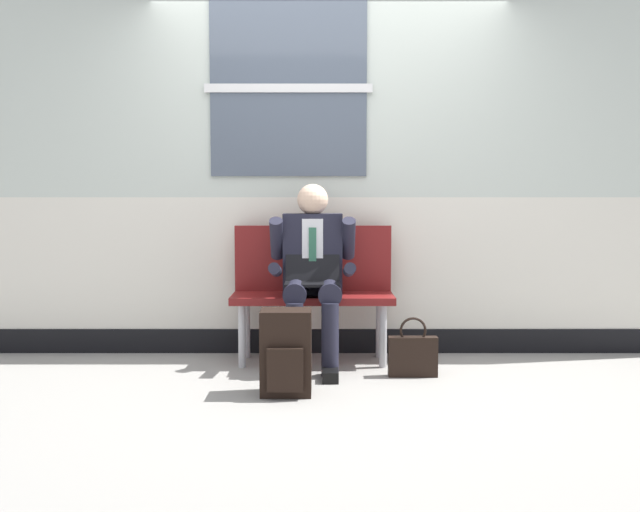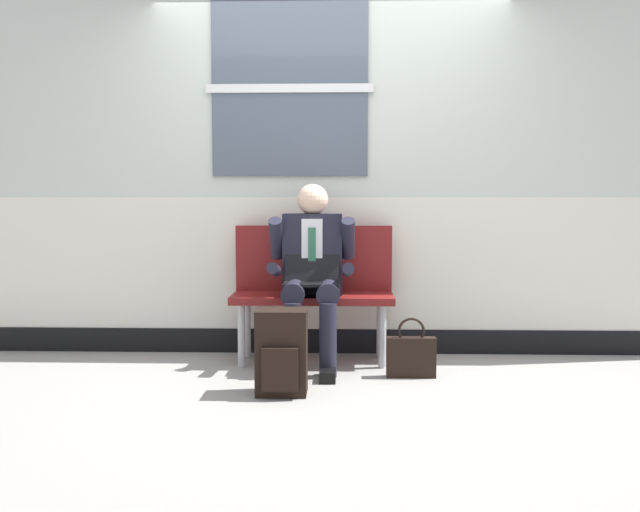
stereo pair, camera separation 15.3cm
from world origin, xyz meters
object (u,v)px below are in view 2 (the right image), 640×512
Objects in this scene: person_seated at (312,270)px; handbag at (411,355)px; backpack at (282,353)px; bench_with_person at (313,284)px.

person_seated reaches higher than handbag.
backpack is at bearing -102.12° from person_seated.
bench_with_person is 0.94m from backpack.
person_seated is 2.49× the size of backpack.
bench_with_person is at bearing 143.82° from handbag.
person_seated reaches higher than backpack.
backpack is at bearing -152.17° from handbag.
backpack is at bearing -99.40° from bench_with_person.
backpack reaches higher than handbag.
handbag is (0.78, 0.41, -0.10)m from backpack.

